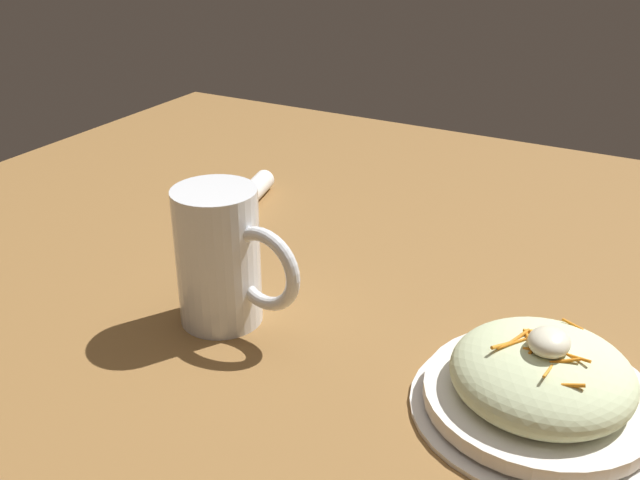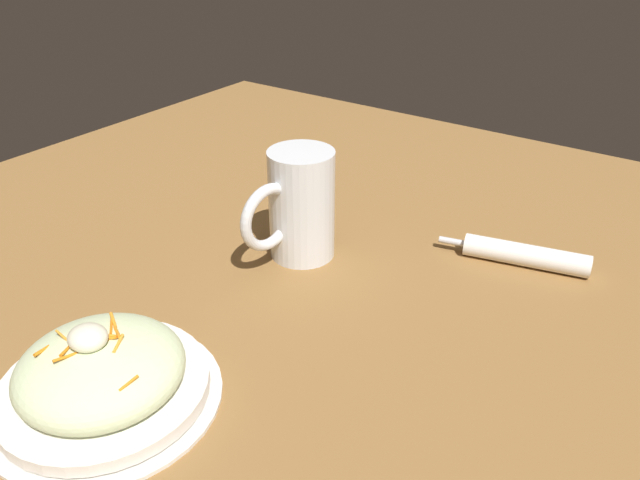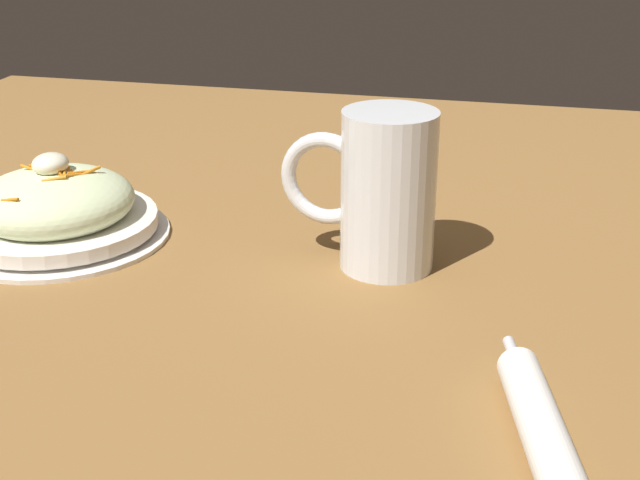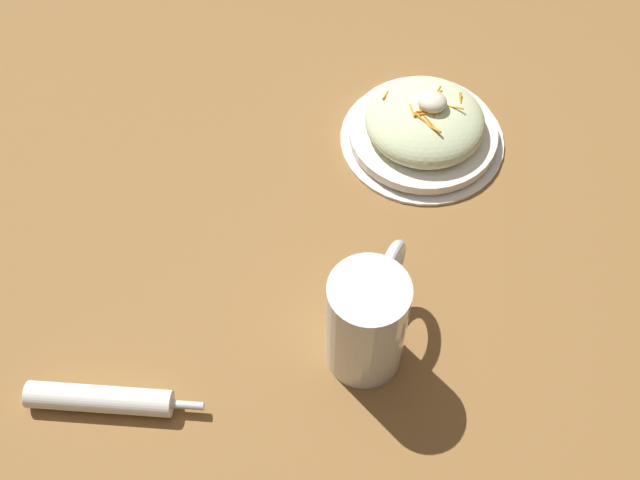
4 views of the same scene
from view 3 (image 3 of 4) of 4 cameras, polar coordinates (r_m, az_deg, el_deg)
The scene contains 4 objects.
ground_plane at distance 0.83m, azimuth -2.11°, elevation -2.57°, with size 1.43×1.43×0.00m, color olive.
salad_plate at distance 0.96m, azimuth -16.46°, elevation 1.79°, with size 0.23×0.23×0.09m.
beer_mug at distance 0.84m, azimuth 4.09°, elevation 2.61°, with size 0.09×0.15×0.15m.
napkin_roll at distance 0.62m, azimuth 13.88°, elevation -11.52°, with size 0.20×0.07×0.03m.
Camera 3 is at (0.72, 0.20, 0.36)m, focal length 50.36 mm.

